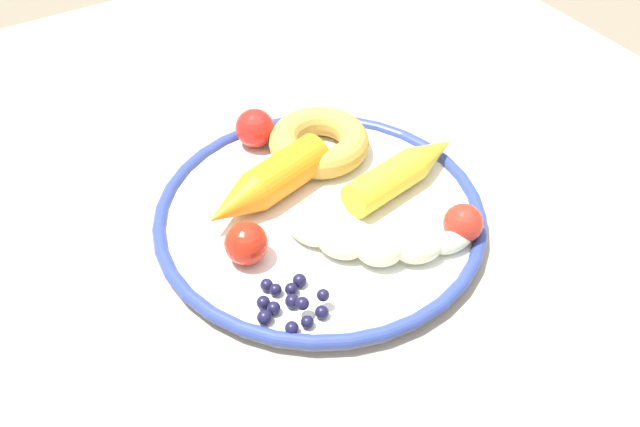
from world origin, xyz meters
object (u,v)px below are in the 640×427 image
carrot_orange (265,185)px  tomato_mid (463,223)px  tomato_near (246,243)px  banana (379,245)px  carrot_yellow (404,170)px  donut (319,142)px  blueberry_pile (289,303)px  dining_table (357,296)px  tomato_far (255,128)px  plate (320,216)px

carrot_orange → tomato_mid: bearing=43.0°
carrot_orange → tomato_near: (0.06, -0.05, -0.00)m
tomato_mid → banana: bearing=-105.0°
carrot_orange → carrot_yellow: carrot_orange is taller
banana → tomato_near: 0.11m
donut → tomato_mid: (0.16, 0.04, 0.00)m
donut → blueberry_pile: 0.20m
dining_table → tomato_near: (-0.02, -0.10, 0.11)m
tomato_near → tomato_mid: size_ratio=1.07×
dining_table → banana: 0.11m
carrot_orange → tomato_far: (-0.08, 0.03, 0.00)m
banana → tomato_near: size_ratio=3.71×
plate → carrot_yellow: (0.01, 0.09, 0.02)m
plate → blueberry_pile: bearing=-43.7°
plate → blueberry_pile: size_ratio=4.99×
carrot_orange → blueberry_pile: size_ratio=2.32×
plate → carrot_orange: 0.06m
dining_table → donut: 0.15m
tomato_far → banana: bearing=5.1°
banana → blueberry_pile: banana is taller
dining_table → carrot_orange: carrot_orange is taller
tomato_mid → blueberry_pile: bearing=-93.0°
plate → tomato_far: (-0.12, -0.00, 0.02)m
carrot_yellow → blueberry_pile: size_ratio=2.27×
donut → tomato_far: size_ratio=2.54×
carrot_yellow → dining_table: bearing=-67.5°
carrot_orange → tomato_near: carrot_orange is taller
banana → tomato_near: bearing=-119.3°
blueberry_pile → banana: bearing=96.7°
donut → tomato_far: bearing=-135.7°
tomato_far → tomato_mid: bearing=23.1°
banana → carrot_orange: size_ratio=0.99×
carrot_yellow → blueberry_pile: (0.07, -0.16, -0.01)m
carrot_orange → banana: bearing=23.7°
tomato_mid → dining_table: bearing=-130.5°
banana → carrot_orange: carrot_orange is taller
donut → dining_table: bearing=-11.8°
carrot_orange → blueberry_pile: bearing=-20.2°
banana → tomato_far: size_ratio=3.56×
tomato_mid → tomato_far: tomato_far is taller
donut → tomato_far: (-0.05, -0.05, 0.00)m
banana → tomato_far: (-0.19, -0.02, 0.01)m
donut → tomato_mid: bearing=15.1°
carrot_yellow → plate: bearing=-93.5°
banana → plate: bearing=-167.5°
plate → donut: bearing=149.3°
plate → blueberry_pile: 0.11m
banana → blueberry_pile: size_ratio=2.29×
dining_table → tomato_mid: (0.06, 0.07, 0.11)m
dining_table → plate: size_ratio=3.68×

